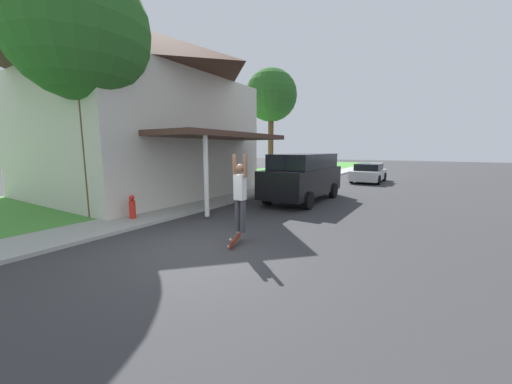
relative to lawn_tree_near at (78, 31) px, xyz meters
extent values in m
plane|color=#333335|center=(5.08, -0.43, -5.96)|extent=(120.00, 120.00, 0.00)
cube|color=#478E38|center=(-2.92, 5.57, -5.92)|extent=(10.00, 80.00, 0.08)
cube|color=#9E9E99|center=(1.48, 5.57, -5.91)|extent=(1.80, 80.00, 0.10)
cube|color=beige|center=(-3.24, 4.26, -3.12)|extent=(8.56, 8.86, 5.51)
pyramid|color=#4C3328|center=(-3.24, 4.26, 0.96)|extent=(9.36, 9.66, 2.66)
cube|color=#4C3328|center=(2.14, 4.26, -3.08)|extent=(2.60, 6.20, 0.20)
cylinder|color=silver|center=(3.24, 2.04, -4.53)|extent=(0.16, 0.16, 2.70)
cylinder|color=brown|center=(0.00, 0.00, -3.51)|extent=(0.36, 0.36, 4.73)
sphere|color=#286023|center=(0.00, 0.00, 0.03)|extent=(4.28, 4.28, 4.28)
cylinder|color=brown|center=(0.29, 11.65, -3.49)|extent=(0.36, 0.36, 4.78)
sphere|color=#286023|center=(0.29, 11.65, -0.18)|extent=(3.34, 3.34, 3.34)
cube|color=black|center=(4.67, 6.86, -5.04)|extent=(1.90, 5.14, 1.13)
cube|color=black|center=(4.67, 6.99, -4.16)|extent=(1.75, 4.01, 0.64)
cylinder|color=black|center=(3.76, 8.46, -5.61)|extent=(0.24, 0.71, 0.71)
cylinder|color=black|center=(5.58, 8.46, -5.61)|extent=(0.24, 0.71, 0.71)
cylinder|color=black|center=(3.76, 5.27, -5.61)|extent=(0.24, 0.71, 0.71)
cylinder|color=black|center=(5.58, 5.27, -5.61)|extent=(0.24, 0.71, 0.71)
cube|color=#B7B7BC|center=(5.65, 16.42, -5.44)|extent=(1.81, 4.16, 0.66)
cube|color=black|center=(5.65, 16.31, -4.88)|extent=(1.59, 2.16, 0.46)
cylinder|color=black|center=(4.78, 17.66, -5.65)|extent=(0.20, 0.63, 0.63)
cylinder|color=black|center=(6.53, 17.66, -5.65)|extent=(0.20, 0.63, 0.63)
cylinder|color=black|center=(4.78, 15.17, -5.65)|extent=(0.20, 0.63, 0.63)
cylinder|color=black|center=(6.53, 15.17, -5.65)|extent=(0.20, 0.63, 0.63)
cylinder|color=#38383D|center=(5.64, 0.49, -5.24)|extent=(0.13, 0.13, 0.80)
cylinder|color=#38383D|center=(5.81, 0.49, -5.24)|extent=(0.13, 0.13, 0.80)
cube|color=silver|center=(5.73, 0.49, -4.54)|extent=(0.25, 0.20, 0.61)
sphere|color=brown|center=(5.73, 0.49, -4.08)|extent=(0.22, 0.22, 0.22)
cylinder|color=brown|center=(5.57, 0.49, -4.01)|extent=(0.09, 0.09, 0.54)
cylinder|color=brown|center=(5.89, 0.49, -4.01)|extent=(0.09, 0.09, 0.54)
cube|color=#B73D23|center=(5.66, 0.38, -5.83)|extent=(0.31, 0.78, 0.28)
cylinder|color=silver|center=(5.56, 0.60, -5.70)|extent=(0.03, 0.06, 0.06)
cylinder|color=silver|center=(5.50, 0.60, -5.88)|extent=(0.03, 0.06, 0.06)
cylinder|color=silver|center=(5.70, 0.12, -5.75)|extent=(0.03, 0.06, 0.06)
cylinder|color=silver|center=(5.64, 0.12, -5.93)|extent=(0.03, 0.06, 0.06)
cylinder|color=red|center=(1.44, 0.46, -5.57)|extent=(0.20, 0.20, 0.59)
sphere|color=red|center=(1.44, 0.46, -5.18)|extent=(0.18, 0.18, 0.18)
camera|label=1|loc=(9.69, -5.05, -3.62)|focal=20.00mm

